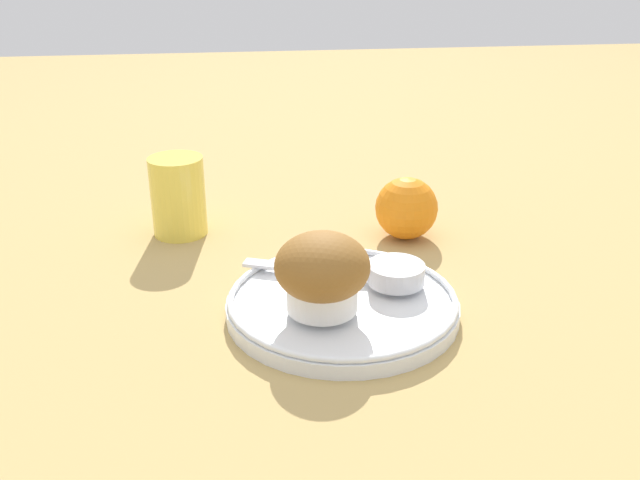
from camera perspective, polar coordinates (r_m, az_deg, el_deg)
The scene contains 8 objects.
ground_plane at distance 0.68m, azimuth 3.24°, elevation -5.53°, with size 3.00×3.00×0.00m, color tan.
plate at distance 0.67m, azimuth 1.81°, elevation -5.15°, with size 0.22×0.22×0.02m.
muffin at distance 0.63m, azimuth 0.18°, elevation -2.63°, with size 0.08×0.08×0.07m.
cream_ramekin at distance 0.69m, azimuth 6.11°, elevation -2.60°, with size 0.06×0.06×0.02m.
berry_pair at distance 0.70m, azimuth 2.04°, elevation -2.26°, with size 0.02×0.01×0.01m.
butter_knife at distance 0.71m, azimuth 0.84°, elevation -2.53°, with size 0.17×0.08×0.00m.
orange_fruit at distance 0.83m, azimuth 6.93°, elevation 2.54°, with size 0.07×0.07×0.07m.
juice_glass at distance 0.85m, azimuth -11.28°, elevation 3.46°, with size 0.06×0.06×0.09m.
Camera 1 is at (-0.11, -0.58, 0.34)m, focal length 40.00 mm.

